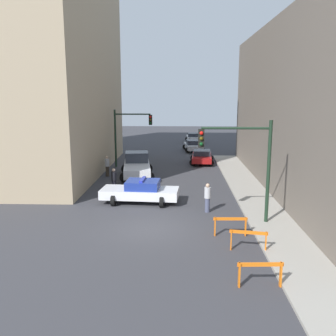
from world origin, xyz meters
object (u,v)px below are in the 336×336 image
(pedestrian_corner, at_px, (107,166))
(barrier_back, at_px, (230,223))
(police_car, at_px, (141,191))
(barrier_mid, at_px, (248,237))
(barrier_front, at_px, (260,270))
(white_truck, at_px, (137,166))
(pedestrian_crossing, at_px, (114,180))
(parked_car_mid, at_px, (194,145))
(pedestrian_sidewalk, at_px, (207,197))
(parked_car_far, at_px, (194,138))
(traffic_light_near, at_px, (246,156))
(traffic_light_far, at_px, (127,130))
(parked_car_near, at_px, (202,156))

(pedestrian_corner, relative_size, barrier_back, 1.04)
(police_car, relative_size, barrier_mid, 3.04)
(pedestrian_corner, bearing_deg, barrier_front, 64.15)
(white_truck, bearing_deg, pedestrian_crossing, -108.25)
(parked_car_mid, distance_m, pedestrian_sidewalk, 22.97)
(pedestrian_crossing, distance_m, pedestrian_corner, 5.24)
(parked_car_far, relative_size, pedestrian_corner, 2.62)
(parked_car_far, xyz_separation_m, barrier_mid, (1.02, -36.29, -0.06))
(pedestrian_crossing, bearing_deg, traffic_light_near, 115.54)
(parked_car_far, distance_m, pedestrian_corner, 23.17)
(traffic_light_far, relative_size, pedestrian_sidewalk, 3.13)
(pedestrian_crossing, relative_size, pedestrian_corner, 1.00)
(barrier_mid, bearing_deg, barrier_back, 107.27)
(white_truck, height_order, pedestrian_crossing, white_truck)
(barrier_front, relative_size, barrier_mid, 1.01)
(traffic_light_far, distance_m, pedestrian_sidewalk, 14.80)
(police_car, xyz_separation_m, barrier_front, (5.19, -10.09, -0.11))
(parked_car_mid, bearing_deg, traffic_light_far, -128.44)
(traffic_light_far, height_order, white_truck, traffic_light_far)
(parked_car_far, relative_size, pedestrian_sidewalk, 2.62)
(parked_car_mid, height_order, barrier_back, parked_car_mid)
(pedestrian_crossing, height_order, barrier_back, pedestrian_crossing)
(white_truck, distance_m, parked_car_far, 22.59)
(traffic_light_near, height_order, pedestrian_sidewalk, traffic_light_near)
(police_car, distance_m, parked_car_mid, 21.60)
(white_truck, xyz_separation_m, parked_car_far, (5.36, 21.95, -0.23))
(police_car, relative_size, parked_car_far, 1.11)
(pedestrian_corner, distance_m, barrier_mid, 16.94)
(traffic_light_far, height_order, barrier_front, traffic_light_far)
(parked_car_near, bearing_deg, barrier_mid, -84.28)
(police_car, xyz_separation_m, parked_car_mid, (3.98, 21.23, -0.05))
(traffic_light_far, bearing_deg, pedestrian_corner, -105.74)
(parked_car_near, xyz_separation_m, barrier_front, (0.68, -23.48, -0.06))
(barrier_mid, bearing_deg, pedestrian_corner, 121.32)
(parked_car_near, xyz_separation_m, barrier_back, (0.28, -18.72, -0.06))
(pedestrian_corner, xyz_separation_m, barrier_back, (8.27, -12.73, -0.24))
(parked_car_near, relative_size, parked_car_mid, 0.99)
(pedestrian_corner, bearing_deg, parked_car_near, 164.64)
(pedestrian_corner, xyz_separation_m, barrier_mid, (8.80, -14.47, -0.24))
(traffic_light_far, bearing_deg, pedestrian_sidewalk, -64.31)
(traffic_light_near, xyz_separation_m, white_truck, (-6.73, 10.89, -2.62))
(parked_car_mid, distance_m, parked_car_far, 8.00)
(pedestrian_sidewalk, bearing_deg, parked_car_mid, -111.24)
(parked_car_mid, bearing_deg, police_car, -106.27)
(traffic_light_near, bearing_deg, parked_car_mid, 93.91)
(white_truck, distance_m, pedestrian_sidewalk, 10.32)
(barrier_back, bearing_deg, traffic_light_far, 113.11)
(white_truck, height_order, parked_car_far, white_truck)
(barrier_front, height_order, barrier_back, same)
(pedestrian_sidewalk, bearing_deg, police_car, -44.89)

